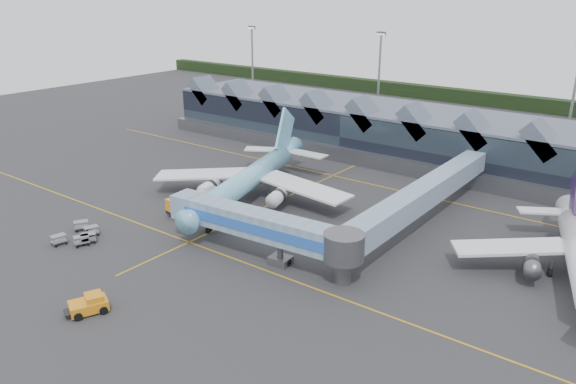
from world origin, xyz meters
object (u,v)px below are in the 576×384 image
Objects in this scene: fuel_truck at (195,200)px; pushback_tug at (89,305)px; jet_bridge at (272,229)px; main_airliner at (252,177)px.

pushback_tug is at bearing -58.00° from fuel_truck.
main_airliner is at bearing 132.73° from jet_bridge.
pushback_tug is at bearing -115.74° from jet_bridge.
pushback_tug is (8.49, -36.60, -2.87)m from main_airliner.
main_airliner is 37.69m from pushback_tug.
main_airliner is at bearing 127.26° from pushback_tug.
main_airliner reaches higher than jet_bridge.
main_airliner is 1.40× the size of jet_bridge.
jet_bridge is 21.53m from fuel_truck.
jet_bridge is 22.77m from pushback_tug.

